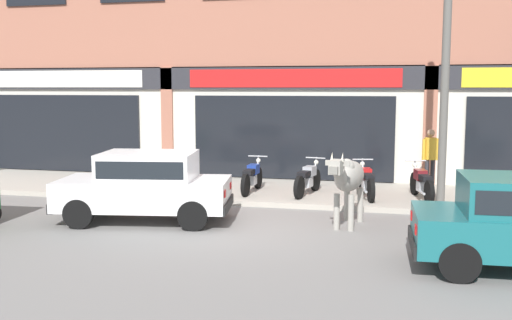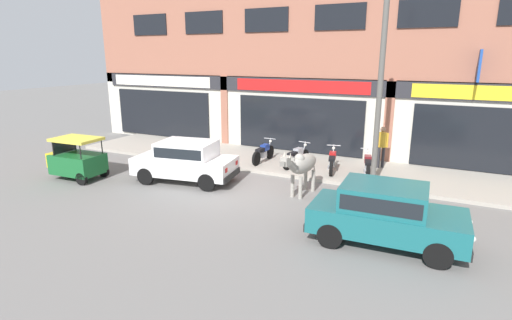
# 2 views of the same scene
# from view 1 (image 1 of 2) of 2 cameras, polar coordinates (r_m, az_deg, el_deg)

# --- Properties ---
(ground_plane) EXTENTS (90.00, 90.00, 0.00)m
(ground_plane) POSITION_cam_1_polar(r_m,az_deg,el_deg) (11.96, -1.57, -6.59)
(ground_plane) COLOR slate
(sidewalk) EXTENTS (19.00, 3.61, 0.13)m
(sidewalk) POSITION_cam_1_polar(r_m,az_deg,el_deg) (15.76, 2.25, -3.04)
(sidewalk) COLOR #A8A093
(sidewalk) RESTS_ON ground
(shop_building) EXTENTS (23.00, 1.40, 9.72)m
(shop_building) POSITION_cam_1_polar(r_m,az_deg,el_deg) (17.65, 3.69, 12.98)
(shop_building) COLOR #9E604C
(shop_building) RESTS_ON ground
(cow) EXTENTS (0.73, 2.14, 1.61)m
(cow) POSITION_cam_1_polar(r_m,az_deg,el_deg) (12.10, 8.78, -1.65)
(cow) COLOR #9E998E
(cow) RESTS_ON ground
(car_0) EXTENTS (3.78, 2.16, 1.46)m
(car_0) POSITION_cam_1_polar(r_m,az_deg,el_deg) (12.67, -10.45, -2.18)
(car_0) COLOR black
(car_0) RESTS_ON ground
(motorcycle_0) EXTENTS (0.52, 1.81, 0.88)m
(motorcycle_0) POSITION_cam_1_polar(r_m,az_deg,el_deg) (15.26, -0.39, -1.66)
(motorcycle_0) COLOR black
(motorcycle_0) RESTS_ON sidewalk
(motorcycle_1) EXTENTS (0.61, 1.80, 0.88)m
(motorcycle_1) POSITION_cam_1_polar(r_m,az_deg,el_deg) (14.97, 4.95, -1.85)
(motorcycle_1) COLOR black
(motorcycle_1) RESTS_ON sidewalk
(motorcycle_2) EXTENTS (0.64, 1.79, 0.88)m
(motorcycle_2) POSITION_cam_1_polar(r_m,az_deg,el_deg) (14.79, 10.47, -2.05)
(motorcycle_2) COLOR black
(motorcycle_2) RESTS_ON sidewalk
(motorcycle_3) EXTENTS (0.66, 1.78, 0.88)m
(motorcycle_3) POSITION_cam_1_polar(r_m,az_deg,el_deg) (14.84, 15.50, -2.16)
(motorcycle_3) COLOR black
(motorcycle_3) RESTS_ON sidewalk
(pedestrian) EXTENTS (0.43, 0.32, 1.60)m
(pedestrian) POSITION_cam_1_polar(r_m,az_deg,el_deg) (16.04, 16.27, 0.64)
(pedestrian) COLOR #2D2D33
(pedestrian) RESTS_ON sidewalk
(utility_pole) EXTENTS (0.18, 0.18, 6.24)m
(utility_pole) POSITION_cam_1_polar(r_m,az_deg,el_deg) (13.75, 17.60, 8.49)
(utility_pole) COLOR #595651
(utility_pole) RESTS_ON sidewalk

